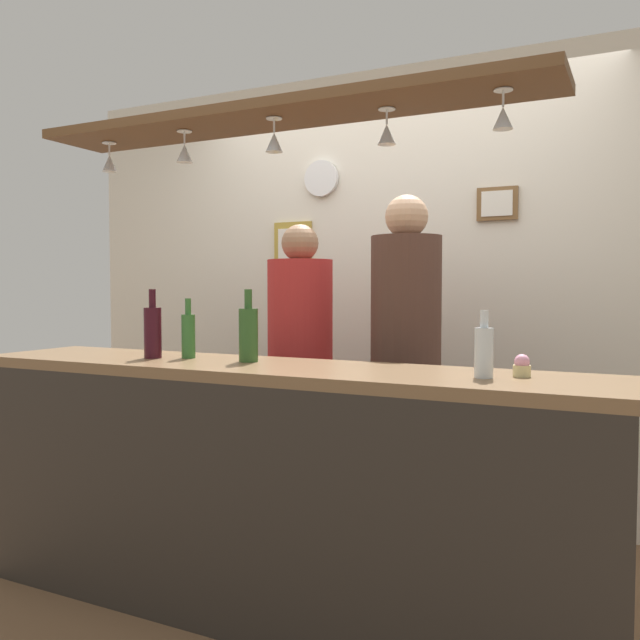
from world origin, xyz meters
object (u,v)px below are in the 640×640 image
picture_frame_caricature (293,249)px  bottle_beer_green_import (188,334)px  person_right_brown_shirt (406,339)px  picture_frame_upper_small (497,204)px  bottle_soda_clear (484,351)px  bottle_champagne_green (248,333)px  bottle_wine_dark_red (153,331)px  person_left_red_shirt (300,350)px  cupcake (522,366)px  wall_clock (321,178)px

picture_frame_caricature → bottle_beer_green_import: bearing=-81.0°
person_right_brown_shirt → picture_frame_upper_small: bearing=64.2°
bottle_soda_clear → picture_frame_caricature: bearing=136.7°
bottle_soda_clear → bottle_beer_green_import: (-1.29, 0.07, 0.01)m
person_right_brown_shirt → bottle_champagne_green: bearing=-120.9°
bottle_wine_dark_red → person_right_brown_shirt: bearing=41.7°
person_left_red_shirt → cupcake: (1.23, -0.71, 0.05)m
person_right_brown_shirt → bottle_wine_dark_red: person_right_brown_shirt is taller
person_left_red_shirt → person_right_brown_shirt: (0.58, 0.00, 0.08)m
person_right_brown_shirt → bottle_champagne_green: (-0.44, -0.73, 0.06)m
bottle_champagne_green → picture_frame_upper_small: bearing=61.4°
picture_frame_upper_small → wall_clock: size_ratio=1.00×
bottle_soda_clear → bottle_champagne_green: bottle_champagne_green is taller
bottle_beer_green_import → picture_frame_upper_small: picture_frame_upper_small is taller
person_right_brown_shirt → picture_frame_caricature: size_ratio=5.17×
bottle_champagne_green → wall_clock: (-0.32, 1.35, 0.86)m
bottle_soda_clear → cupcake: 0.15m
person_left_red_shirt → bottle_champagne_green: bearing=-78.9°
bottle_wine_dark_red → picture_frame_upper_small: (1.19, 1.42, 0.65)m
cupcake → wall_clock: wall_clock is taller
bottle_soda_clear → bottle_wine_dark_red: (-1.43, 0.00, 0.03)m
picture_frame_upper_small → wall_clock: bearing=-179.7°
bottle_beer_green_import → cupcake: bottle_beer_green_import is taller
cupcake → picture_frame_caricature: picture_frame_caricature is taller
cupcake → bottle_beer_green_import: bearing=-179.4°
picture_frame_upper_small → picture_frame_caricature: 1.28m
person_right_brown_shirt → person_left_red_shirt: bearing=-180.0°
bottle_wine_dark_red → wall_clock: (0.13, 1.41, 0.86)m
bottle_beer_green_import → picture_frame_caricature: bearing=99.0°
person_right_brown_shirt → cupcake: bearing=-47.1°
bottle_beer_green_import → picture_frame_upper_small: (1.05, 1.35, 0.66)m
picture_frame_upper_small → picture_frame_caricature: (-1.27, 0.00, -0.21)m
bottle_beer_green_import → picture_frame_caricature: 1.44m
bottle_champagne_green → cupcake: (1.09, 0.02, -0.08)m
person_left_red_shirt → bottle_beer_green_import: (-0.17, -0.72, 0.12)m
person_right_brown_shirt → bottle_beer_green_import: size_ratio=6.76×
person_left_red_shirt → picture_frame_caricature: picture_frame_caricature is taller
person_right_brown_shirt → wall_clock: bearing=140.6°
bottle_beer_green_import → wall_clock: 1.60m
person_right_brown_shirt → cupcake: person_right_brown_shirt is taller
bottle_wine_dark_red → picture_frame_caricature: (-0.08, 1.42, 0.43)m
picture_frame_caricature → wall_clock: 0.47m
person_left_red_shirt → bottle_champagne_green: person_left_red_shirt is taller
picture_frame_caricature → picture_frame_upper_small: bearing=0.0°
bottle_champagne_green → wall_clock: wall_clock is taller
person_right_brown_shirt → cupcake: (0.66, -0.71, -0.02)m
person_right_brown_shirt → cupcake: 0.96m
person_left_red_shirt → person_right_brown_shirt: size_ratio=0.93×
person_right_brown_shirt → bottle_beer_green_import: bearing=-136.0°
picture_frame_upper_small → picture_frame_caricature: picture_frame_upper_small is taller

